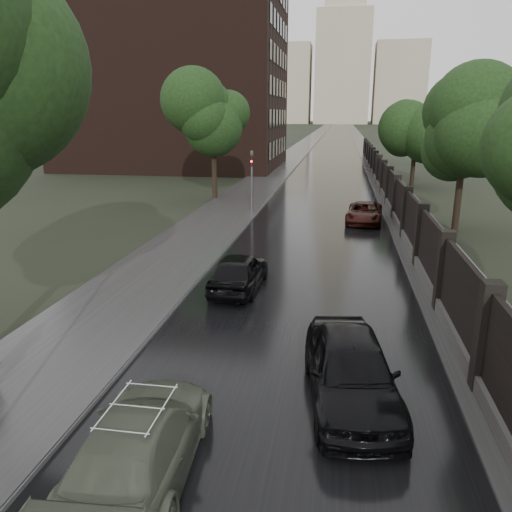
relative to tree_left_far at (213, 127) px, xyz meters
The scene contains 14 objects.
road 160.29m from the tree_left_far, 87.14° to the left, with size 8.00×420.00×0.02m, color black.
sidewalk_left 160.10m from the tree_left_far, 89.28° to the left, with size 4.00×420.00×0.16m, color #2D2D2D.
verge_right 160.65m from the tree_left_far, 85.18° to the left, with size 3.00×420.00×0.08m, color #2D2D2D.
fence_right 13.44m from the tree_left_far, ahead, with size 0.45×75.72×2.70m.
tree_left_far is the anchor object (origin of this frame).
tree_right_b 17.45m from the tree_left_far, 27.30° to the right, with size 4.08×4.08×7.01m.
tree_right_c 18.45m from the tree_left_far, 32.83° to the left, with size 4.08×4.08×7.01m.
traffic_light 6.84m from the tree_left_far, 53.53° to the right, with size 0.16×0.32×4.00m.
brick_building 24.63m from the tree_left_far, 114.44° to the left, with size 24.00×18.00×20.00m, color black.
stalinist_tower 272.14m from the tree_left_far, 88.30° to the left, with size 92.00×30.00×159.00m.
volga_sedan 29.93m from the tree_left_far, 78.49° to the right, with size 1.91×4.70×1.36m, color #4C5443.
hatchback_left 20.41m from the tree_left_far, 73.42° to the right, with size 1.65×4.10×1.40m, color black.
car_right_near 28.02m from the tree_left_far, 69.70° to the right, with size 1.87×4.65×1.58m, color black.
car_right_far 13.36m from the tree_left_far, 31.39° to the right, with size 1.99×4.31×1.20m, color black.
Camera 1 is at (1.15, -6.06, 6.27)m, focal length 35.00 mm.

